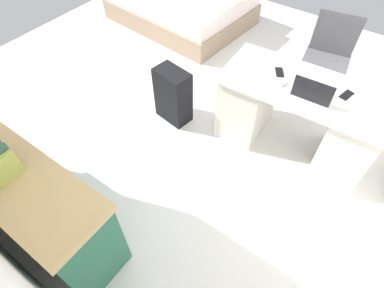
# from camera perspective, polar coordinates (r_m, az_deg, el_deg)

# --- Properties ---
(ground_plane) EXTENTS (5.59, 5.59, 0.00)m
(ground_plane) POSITION_cam_1_polar(r_m,az_deg,el_deg) (3.61, -0.67, 7.72)
(ground_plane) COLOR silver
(desk) EXTENTS (1.48, 0.74, 0.75)m
(desk) POSITION_cam_1_polar(r_m,az_deg,el_deg) (3.04, 18.60, 4.74)
(desk) COLOR silver
(desk) RESTS_ON ground_plane
(office_chair) EXTENTS (0.53, 0.53, 0.94)m
(office_chair) POSITION_cam_1_polar(r_m,az_deg,el_deg) (3.73, 23.12, 13.28)
(office_chair) COLOR black
(office_chair) RESTS_ON ground_plane
(credenza) EXTENTS (1.80, 0.48, 0.79)m
(credenza) POSITION_cam_1_polar(r_m,az_deg,el_deg) (2.71, -29.27, -7.76)
(credenza) COLOR #28664C
(credenza) RESTS_ON ground_plane
(bed) EXTENTS (2.01, 1.55, 0.58)m
(bed) POSITION_cam_1_polar(r_m,az_deg,el_deg) (5.02, -1.87, 24.19)
(bed) COLOR gray
(bed) RESTS_ON ground_plane
(suitcase_black) EXTENTS (0.39, 0.27, 0.60)m
(suitcase_black) POSITION_cam_1_polar(r_m,az_deg,el_deg) (3.24, -3.50, 8.87)
(suitcase_black) COLOR black
(suitcase_black) RESTS_ON ground_plane
(laptop) EXTENTS (0.32, 0.24, 0.21)m
(laptop) POSITION_cam_1_polar(r_m,az_deg,el_deg) (2.68, 21.30, 8.75)
(laptop) COLOR silver
(laptop) RESTS_ON desk
(computer_mouse) EXTENTS (0.07, 0.10, 0.03)m
(computer_mouse) POSITION_cam_1_polar(r_m,az_deg,el_deg) (2.76, 16.35, 10.81)
(computer_mouse) COLOR white
(computer_mouse) RESTS_ON desk
(cell_phone_near_laptop) EXTENTS (0.10, 0.15, 0.01)m
(cell_phone_near_laptop) POSITION_cam_1_polar(r_m,az_deg,el_deg) (2.84, 26.53, 8.07)
(cell_phone_near_laptop) COLOR black
(cell_phone_near_laptop) RESTS_ON desk
(cell_phone_by_mouse) EXTENTS (0.13, 0.15, 0.01)m
(cell_phone_by_mouse) POSITION_cam_1_polar(r_m,az_deg,el_deg) (2.89, 15.78, 12.59)
(cell_phone_by_mouse) COLOR black
(cell_phone_by_mouse) RESTS_ON desk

